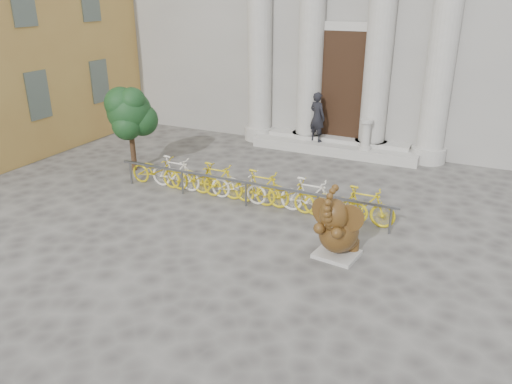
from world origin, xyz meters
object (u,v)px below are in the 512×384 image
at_px(bike_rack, 249,186).
at_px(pedestrian, 317,117).
at_px(tree, 130,113).
at_px(elephant_statue, 338,230).

xyz_separation_m(bike_rack, pedestrian, (0.08, 5.39, 0.75)).
xyz_separation_m(tree, pedestrian, (4.66, 4.59, -0.66)).
height_order(elephant_statue, pedestrian, pedestrian).
distance_m(bike_rack, pedestrian, 5.44).
height_order(bike_rack, tree, tree).
relative_size(bike_rack, tree, 2.99).
distance_m(elephant_statue, bike_rack, 3.60).
bearing_deg(pedestrian, tree, 66.85).
distance_m(tree, pedestrian, 6.57).
bearing_deg(pedestrian, bike_rack, 111.44).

